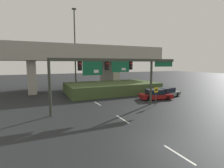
{
  "coord_description": "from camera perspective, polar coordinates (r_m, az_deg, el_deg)",
  "views": [
    {
      "loc": [
        -7.42,
        -8.43,
        5.25
      ],
      "look_at": [
        0.0,
        8.01,
        3.07
      ],
      "focal_mm": 28.0,
      "sensor_mm": 36.0,
      "label": 1
    }
  ],
  "objects": [
    {
      "name": "speed_limit_sign",
      "position": [
        22.25,
        14.18,
        -3.01
      ],
      "size": [
        0.6,
        0.11,
        2.3
      ],
      "color": "#4C4C4C",
      "rests_on": "ground"
    },
    {
      "name": "highway_light_pole_near",
      "position": [
        32.66,
        -11.99,
        11.15
      ],
      "size": [
        0.7,
        0.36,
        14.76
      ],
      "color": "#383D33",
      "rests_on": "ground"
    },
    {
      "name": "parked_sedan_mid_right",
      "position": [
        28.37,
        17.41,
        -2.71
      ],
      "size": [
        5.08,
        2.96,
        1.45
      ],
      "rotation": [
        0.0,
        0.0,
        0.24
      ],
      "color": "gray",
      "rests_on": "ground"
    },
    {
      "name": "grass_embankment",
      "position": [
        30.83,
        -0.03,
        -1.24
      ],
      "size": [
        15.6,
        8.31,
        1.77
      ],
      "color": "#42562D",
      "rests_on": "ground"
    },
    {
      "name": "signal_gantry",
      "position": [
        19.75,
        1.1,
        5.22
      ],
      "size": [
        15.61,
        0.44,
        5.74
      ],
      "color": "#383D33",
      "rests_on": "ground"
    },
    {
      "name": "ground_plane",
      "position": [
        12.4,
        16.27,
        -18.44
      ],
      "size": [
        160.0,
        160.0,
        0.0
      ],
      "primitive_type": "plane",
      "color": "black"
    },
    {
      "name": "lane_markings",
      "position": [
        22.91,
        -4.77,
        -6.36
      ],
      "size": [
        0.14,
        30.3,
        0.01
      ],
      "color": "silver",
      "rests_on": "ground"
    },
    {
      "name": "parked_sedan_near_right",
      "position": [
        26.16,
        14.0,
        -3.39
      ],
      "size": [
        4.91,
        2.94,
        1.46
      ],
      "rotation": [
        0.0,
        0.0,
        -0.24
      ],
      "color": "maroon",
      "rests_on": "ground"
    },
    {
      "name": "overpass_bridge",
      "position": [
        35.73,
        -12.44,
        8.14
      ],
      "size": [
        36.13,
        9.56,
        8.56
      ],
      "color": "#A39E93",
      "rests_on": "ground"
    }
  ]
}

